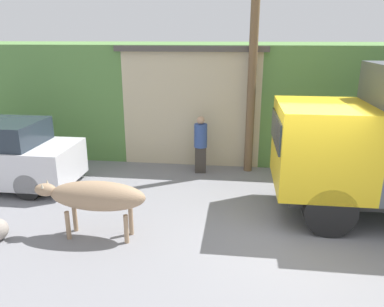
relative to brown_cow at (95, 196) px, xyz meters
name	(u,v)px	position (x,y,z in m)	size (l,w,h in m)	color
ground_plane	(291,236)	(3.80, 0.50, -0.86)	(60.00, 60.00, 0.00)	gray
hillside_embankment	(270,93)	(3.80, 7.90, 0.92)	(32.00, 6.73, 3.55)	#568442
building_backdrop	(195,101)	(1.25, 5.72, 0.92)	(4.39, 2.70, 3.53)	#C6B793
brown_cow	(95,196)	(0.00, 0.00, 0.00)	(2.21, 0.58, 1.16)	#9E7F60
pedestrian_on_hill	(201,142)	(1.62, 3.90, 0.04)	(0.42, 0.42, 1.65)	#38332D
utility_pole	(253,50)	(2.99, 4.23, 2.59)	(0.90, 0.24, 6.67)	brown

